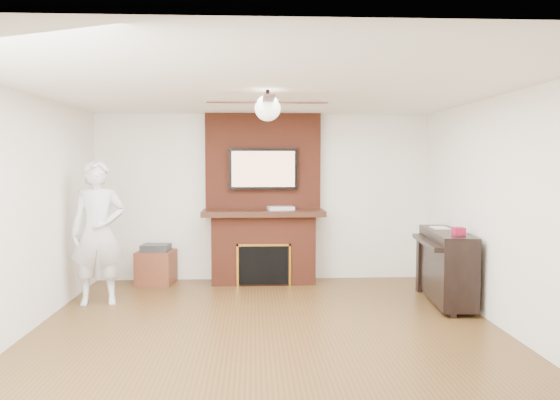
{
  "coord_description": "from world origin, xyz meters",
  "views": [
    {
      "loc": [
        -0.15,
        -5.49,
        1.78
      ],
      "look_at": [
        0.17,
        0.9,
        1.34
      ],
      "focal_mm": 35.0,
      "sensor_mm": 36.0,
      "label": 1
    }
  ],
  "objects_px": {
    "fireplace": "(263,215)",
    "side_table": "(156,266)",
    "piano": "(446,265)",
    "person": "(98,233)"
  },
  "relations": [
    {
      "from": "person",
      "to": "piano",
      "type": "bearing_deg",
      "value": -12.26
    },
    {
      "from": "piano",
      "to": "person",
      "type": "bearing_deg",
      "value": -176.77
    },
    {
      "from": "fireplace",
      "to": "person",
      "type": "distance_m",
      "value": 2.4
    },
    {
      "from": "fireplace",
      "to": "piano",
      "type": "bearing_deg",
      "value": -30.86
    },
    {
      "from": "side_table",
      "to": "fireplace",
      "type": "bearing_deg",
      "value": 9.06
    },
    {
      "from": "side_table",
      "to": "piano",
      "type": "relative_size",
      "value": 0.41
    },
    {
      "from": "fireplace",
      "to": "side_table",
      "type": "height_order",
      "value": "fireplace"
    },
    {
      "from": "fireplace",
      "to": "side_table",
      "type": "xyz_separation_m",
      "value": [
        -1.57,
        -0.07,
        -0.73
      ]
    },
    {
      "from": "person",
      "to": "side_table",
      "type": "relative_size",
      "value": 3.1
    },
    {
      "from": "fireplace",
      "to": "side_table",
      "type": "bearing_deg",
      "value": -177.56
    }
  ]
}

